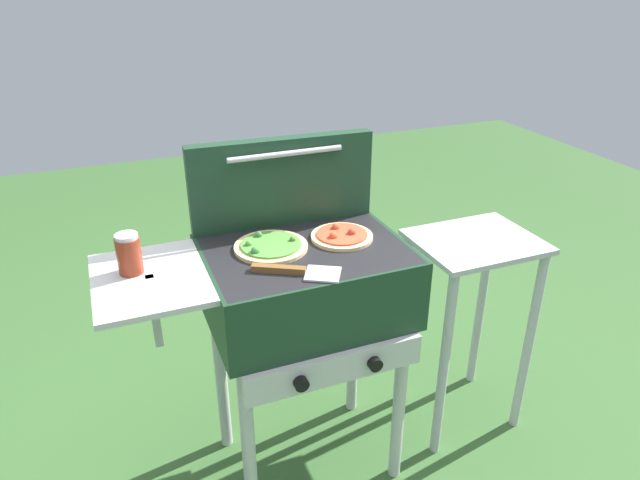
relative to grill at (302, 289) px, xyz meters
The scene contains 8 objects.
ground_plane 0.76m from the grill, 17.39° to the left, with size 8.00×8.00×0.00m, color #38602D.
grill is the anchor object (origin of this frame).
grill_lid_open 0.37m from the grill, 86.33° to the left, with size 0.63×0.09×0.30m.
pizza_pepperoni 0.22m from the grill, 10.55° to the left, with size 0.20×0.20×0.04m.
pizza_veggie 0.18m from the grill, 154.13° to the left, with size 0.23×0.23×0.04m.
sauce_jar 0.55m from the grill, behind, with size 0.07×0.07×0.12m.
spatula 0.21m from the grill, 115.50° to the right, with size 0.25×0.18×0.02m.
prep_table 0.70m from the grill, ahead, with size 0.44×0.36×0.81m.
Camera 1 is at (-0.56, -1.51, 1.72)m, focal length 32.12 mm.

